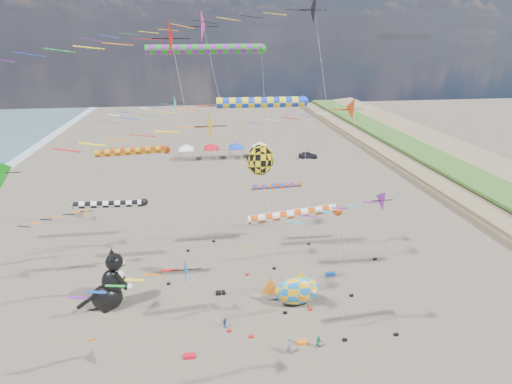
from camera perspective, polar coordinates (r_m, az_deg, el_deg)
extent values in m
cone|color=red|center=(27.24, -10.55, 20.86)|extent=(2.46, 2.64, 2.72)
cylinder|color=#B2B2B2|center=(29.62, -6.73, -2.07)|extent=(2.43, 0.02, 23.25)
cube|color=black|center=(35.80, -3.86, -19.16)|extent=(0.36, 0.24, 0.20)
cone|color=#EF21A8|center=(41.25, -4.84, 22.56)|extent=(3.04, 3.26, 3.36)
cylinder|color=#B2B2B2|center=(42.83, -2.49, 6.16)|extent=(2.78, 0.02, 24.27)
cube|color=black|center=(47.55, -0.59, -7.91)|extent=(0.36, 0.24, 0.20)
cone|color=#0C64B4|center=(22.99, -6.66, -12.06)|extent=(1.84, 1.97, 2.03)
cylinder|color=#B2B2B2|center=(26.38, -1.76, -21.58)|extent=(3.77, 0.02, 10.73)
cone|color=black|center=(32.35, 12.19, 24.32)|extent=(2.31, 2.48, 2.55)
cylinder|color=#B2B2B2|center=(34.51, 12.92, 2.72)|extent=(3.02, 0.02, 25.25)
cube|color=black|center=(40.67, 13.48, -14.17)|extent=(0.36, 0.24, 0.20)
cone|color=yellow|center=(44.00, -22.10, -2.11)|extent=(1.41, 1.51, 1.56)
cylinder|color=#B2B2B2|center=(45.18, -20.23, -6.13)|extent=(2.06, 0.02, 7.01)
cube|color=black|center=(46.56, -18.45, -9.82)|extent=(0.36, 0.24, 0.20)
cone|color=#D13F0A|center=(40.43, 15.67, 11.36)|extent=(2.15, 2.30, 2.37)
cylinder|color=#B2B2B2|center=(43.11, 16.19, 0.24)|extent=(2.68, 0.02, 16.87)
cube|color=black|center=(47.16, 16.65, -9.17)|extent=(0.36, 0.24, 0.20)
cone|color=#741C94|center=(30.00, 18.79, -0.28)|extent=(1.55, 1.66, 1.71)
cylinder|color=#B2B2B2|center=(33.23, 19.10, -10.54)|extent=(2.10, 0.02, 12.86)
cube|color=black|center=(37.26, 19.38, -18.66)|extent=(0.36, 0.24, 0.20)
cone|color=gold|center=(36.02, -4.04, 12.40)|extent=(2.19, 2.35, 2.42)
cylinder|color=#B2B2B2|center=(38.46, -2.55, -0.75)|extent=(1.58, 0.02, 17.77)
cube|color=black|center=(42.60, -1.29, -11.71)|extent=(0.36, 0.24, 0.20)
cone|color=#108E11|center=(31.68, -30.86, 2.20)|extent=(2.25, 2.41, 2.49)
cylinder|color=#B2B2B2|center=(33.94, -26.41, -9.33)|extent=(2.73, 0.02, 14.57)
cube|color=black|center=(37.49, -22.46, -18.87)|extent=(0.36, 0.24, 0.20)
cone|color=#ECA403|center=(26.80, -5.80, 9.85)|extent=(2.16, 2.31, 2.39)
cylinder|color=#B2B2B2|center=(29.97, -2.97, -7.20)|extent=(2.30, 0.02, 18.03)
cube|color=black|center=(35.20, -0.72, -19.95)|extent=(0.36, 0.24, 0.20)
cone|color=#1EAEB5|center=(43.87, -10.49, 12.40)|extent=(1.87, 2.00, 2.06)
cylinder|color=#B2B2B2|center=(45.84, -8.13, 2.09)|extent=(2.68, 0.02, 16.78)
cube|color=black|center=(49.17, -6.08, -6.99)|extent=(0.36, 0.24, 0.20)
cylinder|color=#CF470E|center=(44.62, 2.80, 0.90)|extent=(5.38, 0.63, 0.63)
sphere|color=#CF470E|center=(45.18, 6.15, 1.06)|extent=(0.67, 0.67, 0.67)
cylinder|color=#B2B2B2|center=(46.84, 6.86, -3.36)|extent=(1.52, 0.02, 7.78)
cube|color=black|center=(48.72, 7.52, -7.35)|extent=(0.36, 0.24, 0.20)
cylinder|color=black|center=(38.72, -20.26, -1.62)|extent=(6.25, 0.67, 0.67)
sphere|color=black|center=(38.15, -15.69, -1.40)|extent=(0.71, 0.71, 0.71)
cylinder|color=#B2B2B2|center=(39.97, -13.97, -7.38)|extent=(1.52, 0.02, 9.10)
cube|color=black|center=(42.17, -12.39, -12.66)|extent=(0.36, 0.24, 0.20)
cylinder|color=#1B911A|center=(36.32, -7.39, 19.61)|extent=(9.84, 0.79, 0.79)
sphere|color=#1B911A|center=(36.75, 0.78, 19.79)|extent=(0.83, 0.83, 0.83)
cylinder|color=#B2B2B2|center=(38.80, 1.79, 3.06)|extent=(1.52, 0.02, 22.34)
cube|color=black|center=(43.67, 2.61, -10.83)|extent=(0.36, 0.24, 0.20)
cylinder|color=blue|center=(33.17, 0.64, 12.68)|extent=(7.13, 0.86, 0.86)
sphere|color=blue|center=(33.89, 6.76, 12.72)|extent=(0.90, 0.90, 0.90)
cylinder|color=#B2B2B2|center=(36.56, 7.28, -1.63)|extent=(1.52, 0.02, 18.34)
cube|color=black|center=(41.11, 7.72, -13.29)|extent=(0.36, 0.24, 0.20)
cylinder|color=#E14213|center=(43.49, -17.43, 5.58)|extent=(7.21, 0.79, 0.79)
sphere|color=#E14213|center=(43.04, -12.68, 5.88)|extent=(0.83, 0.83, 0.83)
cylinder|color=#B2B2B2|center=(44.95, -11.11, -1.60)|extent=(1.52, 0.02, 12.25)
cube|color=black|center=(47.54, -9.68, -8.26)|extent=(0.36, 0.24, 0.20)
cylinder|color=#C1430D|center=(28.04, 5.35, -3.13)|extent=(6.47, 0.64, 0.64)
sphere|color=#C1430D|center=(28.93, 11.61, -2.70)|extent=(0.67, 0.67, 0.67)
cylinder|color=#B2B2B2|center=(31.96, 12.12, -12.29)|extent=(1.52, 0.02, 11.76)
cube|color=black|center=(35.67, 12.57, -19.91)|extent=(0.36, 0.24, 0.20)
ellipsoid|color=yellow|center=(32.62, 0.63, 4.58)|extent=(2.20, 0.40, 2.64)
cone|color=yellow|center=(32.43, -2.00, 4.47)|extent=(0.12, 1.80, 1.80)
cylinder|color=#B2B2B2|center=(34.53, 2.49, -6.97)|extent=(2.03, 2.03, 13.93)
cube|color=black|center=(37.65, 4.17, -16.82)|extent=(0.36, 0.24, 0.20)
ellipsoid|color=#157DCE|center=(37.96, 5.93, -13.84)|extent=(4.56, 2.71, 2.85)
cone|color=orange|center=(37.51, 2.15, -14.21)|extent=(2.05, 0.63, 2.09)
cone|color=yellow|center=(37.20, 6.30, -12.01)|extent=(1.50, 0.47, 1.52)
cylinder|color=#B2B2B2|center=(38.40, 7.66, -15.31)|extent=(0.18, 1.03, 1.08)
cube|color=red|center=(38.26, 7.73, -16.27)|extent=(0.36, 0.24, 0.20)
imported|color=gray|center=(33.47, 4.78, -21.05)|extent=(0.69, 0.68, 1.60)
imported|color=#18753E|center=(34.34, 8.97, -20.44)|extent=(0.60, 0.48, 1.17)
imported|color=#2C509E|center=(35.96, -4.49, -18.12)|extent=(0.64, 0.49, 1.01)
cube|color=black|center=(40.02, -5.11, -14.15)|extent=(0.90, 0.44, 0.30)
cube|color=red|center=(33.92, -9.53, -22.12)|extent=(0.90, 0.44, 0.30)
cube|color=orange|center=(34.83, 6.61, -20.54)|extent=(0.90, 0.44, 0.30)
cube|color=#1248B8|center=(43.30, 10.63, -11.44)|extent=(0.90, 0.44, 0.30)
cube|color=white|center=(81.61, -9.90, 6.02)|extent=(3.00, 3.00, 0.15)
pyramid|color=white|center=(81.34, -9.95, 6.74)|extent=(4.20, 4.20, 1.00)
cylinder|color=#999999|center=(80.72, -10.79, 4.94)|extent=(0.08, 0.08, 2.20)
cylinder|color=#999999|center=(80.63, -8.94, 5.04)|extent=(0.08, 0.08, 2.20)
cylinder|color=#999999|center=(83.22, -10.73, 5.44)|extent=(0.08, 0.08, 2.20)
cylinder|color=#999999|center=(83.13, -8.94, 5.54)|extent=(0.08, 0.08, 2.20)
cube|color=red|center=(81.59, -6.38, 6.20)|extent=(3.00, 3.00, 0.15)
pyramid|color=red|center=(81.32, -6.41, 6.92)|extent=(4.20, 4.20, 1.00)
cylinder|color=#999999|center=(80.62, -7.23, 5.13)|extent=(0.08, 0.08, 2.20)
cylinder|color=#999999|center=(80.69, -5.38, 5.22)|extent=(0.08, 0.08, 2.20)
cylinder|color=#999999|center=(83.12, -7.28, 5.63)|extent=(0.08, 0.08, 2.20)
cylinder|color=#999999|center=(83.19, -5.48, 5.71)|extent=(0.08, 0.08, 2.20)
cube|color=blue|center=(81.87, -2.86, 6.36)|extent=(3.00, 3.00, 0.15)
pyramid|color=blue|center=(81.61, -2.87, 7.08)|extent=(4.20, 4.20, 1.00)
cylinder|color=#999999|center=(80.82, -3.68, 5.30)|extent=(0.08, 0.08, 2.20)
cylinder|color=#999999|center=(81.05, -1.84, 5.38)|extent=(0.08, 0.08, 2.20)
cylinder|color=#999999|center=(83.32, -3.82, 5.79)|extent=(0.08, 0.08, 2.20)
cylinder|color=#999999|center=(83.54, -2.04, 5.87)|extent=(0.08, 0.08, 2.20)
cube|color=white|center=(82.46, 0.62, 6.50)|extent=(3.00, 3.00, 0.15)
pyramid|color=white|center=(82.20, 0.63, 7.21)|extent=(4.20, 4.20, 1.00)
cylinder|color=#999999|center=(81.34, -0.15, 5.45)|extent=(0.08, 0.08, 2.20)
cylinder|color=#999999|center=(81.73, 1.66, 5.52)|extent=(0.08, 0.08, 2.20)
cylinder|color=#999999|center=(83.82, -0.40, 5.93)|extent=(0.08, 0.08, 2.20)
cylinder|color=#999999|center=(84.19, 1.37, 5.99)|extent=(0.08, 0.08, 2.20)
imported|color=#26262D|center=(82.96, 7.43, 5.27)|extent=(4.04, 2.15, 1.31)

